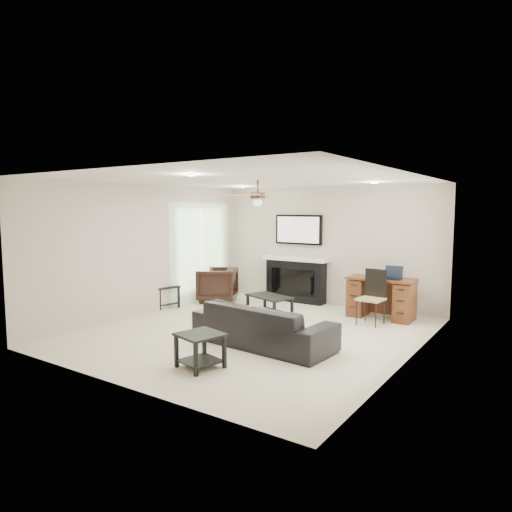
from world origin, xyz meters
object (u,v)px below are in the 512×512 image
(armchair, at_px, (217,285))
(fireplace_unit, at_px, (296,258))
(coffee_table, at_px, (269,306))
(desk, at_px, (381,298))
(sofa, at_px, (263,325))

(armchair, bearing_deg, fireplace_unit, 96.25)
(coffee_table, bearing_deg, fireplace_unit, 119.68)
(fireplace_unit, height_order, desk, fireplace_unit)
(armchair, height_order, desk, desk)
(armchair, xyz_separation_m, desk, (3.49, 0.51, 0.01))
(sofa, height_order, armchair, armchair)
(armchair, relative_size, fireplace_unit, 0.43)
(sofa, height_order, fireplace_unit, fireplace_unit)
(sofa, xyz_separation_m, desk, (0.89, 2.66, 0.06))
(sofa, xyz_separation_m, coffee_table, (-0.90, 1.60, -0.12))
(fireplace_unit, distance_m, desk, 2.19)
(armchair, height_order, fireplace_unit, fireplace_unit)
(fireplace_unit, bearing_deg, sofa, -69.27)
(armchair, distance_m, coffee_table, 1.80)
(desk, bearing_deg, armchair, -171.69)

